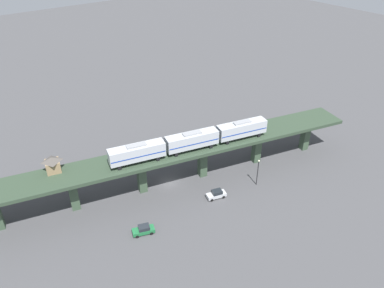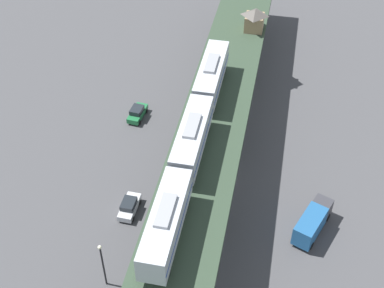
{
  "view_description": "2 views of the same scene",
  "coord_description": "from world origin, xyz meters",
  "px_view_note": "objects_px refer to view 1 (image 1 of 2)",
  "views": [
    {
      "loc": [
        -58.61,
        38.23,
        54.69
      ],
      "look_at": [
        -2.62,
        -4.68,
        10.5
      ],
      "focal_mm": 35.0,
      "sensor_mm": 36.0,
      "label": 1
    },
    {
      "loc": [
        -4.68,
        -49.95,
        51.93
      ],
      "look_at": [
        -2.62,
        -4.68,
        10.5
      ],
      "focal_mm": 50.0,
      "sensor_mm": 36.0,
      "label": 2
    }
  ],
  "objects_px": {
    "street_car_silver": "(216,194)",
    "street_lamp": "(258,170)",
    "delivery_truck": "(174,143)",
    "subway_train": "(192,140)",
    "signal_hut": "(53,164)",
    "street_car_green": "(144,230)"
  },
  "relations": [
    {
      "from": "street_lamp",
      "to": "street_car_green",
      "type": "bearing_deg",
      "value": 84.87
    },
    {
      "from": "subway_train",
      "to": "street_lamp",
      "type": "relative_size",
      "value": 5.3
    },
    {
      "from": "subway_train",
      "to": "street_car_green",
      "type": "height_order",
      "value": "subway_train"
    },
    {
      "from": "street_car_green",
      "to": "delivery_truck",
      "type": "bearing_deg",
      "value": -46.31
    },
    {
      "from": "delivery_truck",
      "to": "subway_train",
      "type": "bearing_deg",
      "value": 160.92
    },
    {
      "from": "delivery_truck",
      "to": "street_lamp",
      "type": "relative_size",
      "value": 1.03
    },
    {
      "from": "signal_hut",
      "to": "street_car_green",
      "type": "xyz_separation_m",
      "value": [
        -18.33,
        -9.7,
        -9.86
      ]
    },
    {
      "from": "street_car_silver",
      "to": "street_lamp",
      "type": "distance_m",
      "value": 11.18
    },
    {
      "from": "subway_train",
      "to": "street_car_green",
      "type": "relative_size",
      "value": 7.74
    },
    {
      "from": "street_car_silver",
      "to": "street_lamp",
      "type": "bearing_deg",
      "value": -101.65
    },
    {
      "from": "street_car_silver",
      "to": "street_car_green",
      "type": "xyz_separation_m",
      "value": [
        0.45,
        18.63,
        0.0
      ]
    },
    {
      "from": "street_car_silver",
      "to": "street_car_green",
      "type": "distance_m",
      "value": 18.63
    },
    {
      "from": "subway_train",
      "to": "signal_hut",
      "type": "xyz_separation_m",
      "value": [
        10.85,
        27.54,
        -0.74
      ]
    },
    {
      "from": "signal_hut",
      "to": "street_car_green",
      "type": "bearing_deg",
      "value": -152.1
    },
    {
      "from": "street_car_silver",
      "to": "delivery_truck",
      "type": "bearing_deg",
      "value": -10.6
    },
    {
      "from": "subway_train",
      "to": "street_car_green",
      "type": "bearing_deg",
      "value": 112.73
    },
    {
      "from": "street_car_green",
      "to": "street_lamp",
      "type": "xyz_separation_m",
      "value": [
        -2.62,
        -29.13,
        3.17
      ]
    },
    {
      "from": "subway_train",
      "to": "street_car_silver",
      "type": "relative_size",
      "value": 7.78
    },
    {
      "from": "signal_hut",
      "to": "street_lamp",
      "type": "distance_m",
      "value": 44.62
    },
    {
      "from": "street_lamp",
      "to": "subway_train",
      "type": "bearing_deg",
      "value": 48.2
    },
    {
      "from": "subway_train",
      "to": "street_car_green",
      "type": "distance_m",
      "value": 22.06
    },
    {
      "from": "subway_train",
      "to": "delivery_truck",
      "type": "xyz_separation_m",
      "value": [
        14.29,
        -4.94,
        -9.78
      ]
    }
  ]
}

